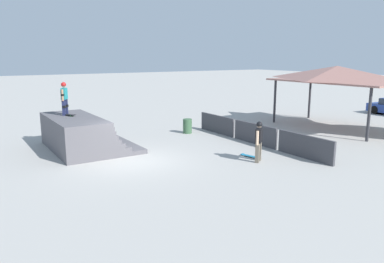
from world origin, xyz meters
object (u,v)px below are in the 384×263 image
skateboard_on_ground (248,156)px  trash_bin (187,126)px  skater_on_deck (64,96)px  skateboard_on_deck (69,115)px  bystander_walking (259,138)px

skateboard_on_ground → trash_bin: (-5.99, 0.46, 0.37)m
skater_on_deck → skateboard_on_deck: skater_on_deck is taller
skateboard_on_deck → bystander_walking: (6.81, 6.16, -0.64)m
bystander_walking → skateboard_on_ground: bearing=44.9°
skater_on_deck → trash_bin: size_ratio=1.91×
trash_bin → skateboard_on_ground: bearing=-4.4°
bystander_walking → trash_bin: 6.84m
skateboard_on_deck → skateboard_on_ground: bearing=24.3°
skateboard_on_deck → trash_bin: bearing=67.7°
skateboard_on_ground → skater_on_deck: bearing=29.9°
skater_on_deck → bystander_walking: size_ratio=0.92×
bystander_walking → skateboard_on_ground: (-0.80, 0.15, -0.98)m
skateboard_on_deck → bystander_walking: size_ratio=0.45×
skateboard_on_deck → trash_bin: size_ratio=0.94×
skateboard_on_deck → skateboard_on_ground: skateboard_on_deck is taller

